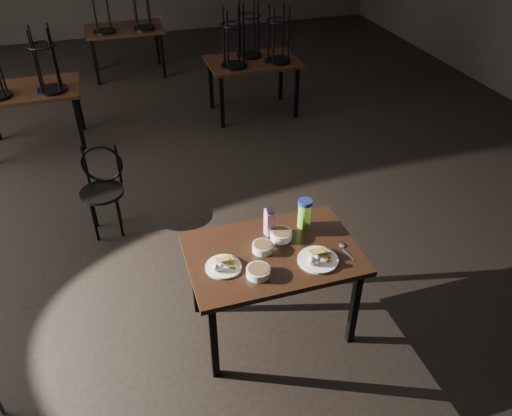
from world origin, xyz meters
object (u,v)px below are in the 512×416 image
object	(u,v)px
water_bottle	(304,213)
bentwood_chair	(102,184)
main_table	(273,260)
juice_carton	(269,222)

from	to	relation	value
water_bottle	bentwood_chair	bearing A→B (deg)	134.62
main_table	water_bottle	size ratio (longest dim) A/B	5.19
juice_carton	water_bottle	xyz separation A→B (m)	(0.28, 0.01, 0.01)
main_table	bentwood_chair	distance (m)	2.00
main_table	juice_carton	size ratio (longest dim) A/B	4.99
juice_carton	bentwood_chair	bearing A→B (deg)	128.26
main_table	bentwood_chair	xyz separation A→B (m)	(-1.11, 1.65, -0.17)
bentwood_chair	juice_carton	bearing A→B (deg)	-37.26
juice_carton	bentwood_chair	distance (m)	1.89
juice_carton	water_bottle	world-z (taller)	juice_carton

